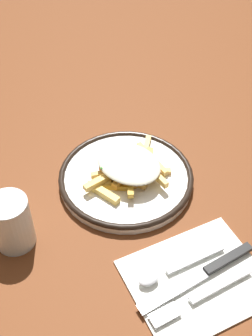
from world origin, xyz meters
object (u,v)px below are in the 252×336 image
at_px(plate, 126,177).
at_px(napkin, 197,279).
at_px(water_glass, 12,223).
at_px(fries_heap, 128,166).
at_px(fork, 202,295).
at_px(knife, 207,271).
at_px(spoon, 168,271).

xyz_separation_m(plate, napkin, (-0.24, 0.01, -0.01)).
bearing_deg(water_glass, fries_heap, -82.47).
bearing_deg(napkin, fork, 156.35).
bearing_deg(water_glass, knife, -131.39).
bearing_deg(fries_heap, plate, 112.71).
bearing_deg(water_glass, napkin, -133.88).
relative_size(fries_heap, fork, 1.02).
height_order(spoon, water_glass, water_glass).
relative_size(plate, knife, 1.18).
height_order(plate, fork, plate).
bearing_deg(fries_heap, fork, 174.64).
height_order(napkin, fork, fork).
distance_m(fork, knife, 0.04).
bearing_deg(plate, fork, 175.67).
distance_m(fries_heap, spoon, 0.21).
distance_m(plate, fork, 0.26).
xyz_separation_m(napkin, fork, (-0.03, 0.01, 0.01)).
bearing_deg(water_glass, spoon, -134.51).
bearing_deg(napkin, water_glass, 46.12).
relative_size(plate, spoon, 1.63).
relative_size(spoon, water_glass, 1.62).
bearing_deg(fries_heap, knife, -178.49).
bearing_deg(spoon, plate, -11.71).
xyz_separation_m(fries_heap, napkin, (-0.24, 0.01, -0.03)).
bearing_deg(knife, spoon, 61.64).
height_order(fork, water_glass, water_glass).
distance_m(knife, water_glass, 0.31).
bearing_deg(fork, napkin, -23.65).
bearing_deg(knife, water_glass, 48.61).
relative_size(napkin, fork, 1.15).
xyz_separation_m(plate, spoon, (-0.21, 0.04, 0.00)).
distance_m(napkin, spoon, 0.05).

